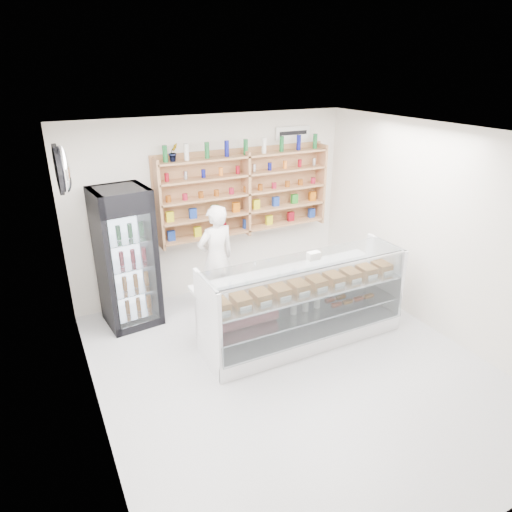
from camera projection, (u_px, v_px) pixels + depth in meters
room at (297, 264)px, 5.10m from camera, size 5.00×5.00×5.00m
display_counter at (302, 317)px, 6.11m from camera, size 2.73×0.82×1.19m
shop_worker at (216, 258)px, 6.75m from camera, size 0.64×0.47×1.63m
drinks_cooler at (126, 258)px, 6.29m from camera, size 0.78×0.76×1.98m
wall_shelving at (246, 193)px, 7.15m from camera, size 2.84×0.28×1.33m
potted_plant at (173, 152)px, 6.40m from camera, size 0.16×0.15×0.26m
security_mirror at (63, 169)px, 4.77m from camera, size 0.15×0.50×0.50m
wall_sign at (293, 133)px, 7.30m from camera, size 0.62×0.03×0.20m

